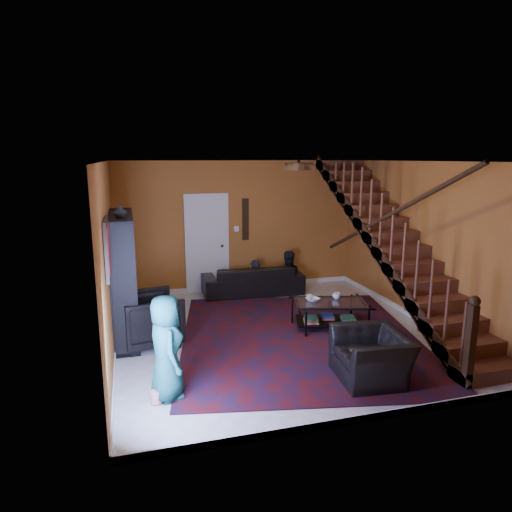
{
  "coord_description": "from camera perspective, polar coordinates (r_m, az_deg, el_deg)",
  "views": [
    {
      "loc": [
        -2.3,
        -6.77,
        2.86
      ],
      "look_at": [
        -0.27,
        0.4,
        1.25
      ],
      "focal_mm": 32.0,
      "sensor_mm": 36.0,
      "label": 1
    }
  ],
  "objects": [
    {
      "name": "person_adult_b",
      "position": [
        10.05,
        3.94,
        -3.06
      ],
      "size": [
        0.68,
        0.55,
        1.33
      ],
      "primitive_type": "imported",
      "rotation": [
        0.0,
        0.0,
        3.08
      ],
      "color": "black",
      "rests_on": "sofa"
    },
    {
      "name": "room",
      "position": [
        8.63,
        -8.56,
        -6.93
      ],
      "size": [
        5.5,
        5.5,
        5.5
      ],
      "color": "#B06127",
      "rests_on": "ground"
    },
    {
      "name": "vase",
      "position": [
        6.91,
        -16.65,
        5.36
      ],
      "size": [
        0.18,
        0.18,
        0.19
      ],
      "primitive_type": "imported",
      "color": "#999999",
      "rests_on": "bookshelf"
    },
    {
      "name": "person_child",
      "position": [
        5.63,
        -11.16,
        -11.15
      ],
      "size": [
        0.49,
        0.68,
        1.29
      ],
      "primitive_type": "imported",
      "rotation": [
        0.0,
        0.0,
        1.71
      ],
      "color": "#19615D",
      "rests_on": "armchair_left"
    },
    {
      "name": "bookshelf",
      "position": [
        7.61,
        -16.1,
        -2.7
      ],
      "size": [
        0.35,
        1.8,
        2.0
      ],
      "color": "black",
      "rests_on": "floor"
    },
    {
      "name": "bowl",
      "position": [
        7.88,
        7.1,
        -5.42
      ],
      "size": [
        0.28,
        0.28,
        0.06
      ],
      "primitive_type": "imported",
      "rotation": [
        0.0,
        0.0,
        0.31
      ],
      "color": "#999999",
      "rests_on": "coffee_table"
    },
    {
      "name": "sofa",
      "position": [
        9.74,
        -0.43,
        -2.96
      ],
      "size": [
        2.14,
        0.88,
        0.62
      ],
      "primitive_type": "imported",
      "rotation": [
        0.0,
        0.0,
        3.12
      ],
      "color": "black",
      "rests_on": "floor"
    },
    {
      "name": "framed_picture",
      "position": [
        5.98,
        -18.11,
        0.91
      ],
      "size": [
        0.04,
        0.74,
        0.74
      ],
      "primitive_type": "cube",
      "color": "maroon",
      "rests_on": "room"
    },
    {
      "name": "popcorn_bucket",
      "position": [
        5.75,
        -12.37,
        -16.81
      ],
      "size": [
        0.17,
        0.17,
        0.15
      ],
      "primitive_type": "cylinder",
      "rotation": [
        0.0,
        0.0,
        -0.37
      ],
      "color": "red",
      "rests_on": "rug"
    },
    {
      "name": "ceiling_fixture",
      "position": [
        6.4,
        5.38,
        11.1
      ],
      "size": [
        0.4,
        0.4,
        0.1
      ],
      "primitive_type": "cylinder",
      "color": "#3F2814",
      "rests_on": "room"
    },
    {
      "name": "cup_a",
      "position": [
        8.06,
        10.01,
        -4.93
      ],
      "size": [
        0.18,
        0.18,
        0.11
      ],
      "primitive_type": "imported",
      "rotation": [
        0.0,
        0.0,
        0.39
      ],
      "color": "#999999",
      "rests_on": "coffee_table"
    },
    {
      "name": "cup_b",
      "position": [
        7.9,
        6.67,
        -5.22
      ],
      "size": [
        0.11,
        0.11,
        0.1
      ],
      "primitive_type": "imported",
      "rotation": [
        0.0,
        0.0,
        0.05
      ],
      "color": "#999999",
      "rests_on": "coffee_table"
    },
    {
      "name": "armchair_left",
      "position": [
        7.32,
        -13.04,
        -7.66
      ],
      "size": [
        1.05,
        1.03,
        0.82
      ],
      "primitive_type": "imported",
      "rotation": [
        0.0,
        0.0,
        1.76
      ],
      "color": "black",
      "rests_on": "floor"
    },
    {
      "name": "staircase",
      "position": [
        8.21,
        17.08,
        1.43
      ],
      "size": [
        0.95,
        5.02,
        3.18
      ],
      "color": "brown",
      "rests_on": "floor"
    },
    {
      "name": "floor",
      "position": [
        7.7,
        2.79,
        -9.6
      ],
      "size": [
        5.5,
        5.5,
        0.0
      ],
      "primitive_type": "plane",
      "color": "beige",
      "rests_on": "ground"
    },
    {
      "name": "wall_hanging",
      "position": [
        9.89,
        -1.34,
        4.61
      ],
      "size": [
        0.14,
        0.03,
        0.9
      ],
      "primitive_type": "cube",
      "color": "black",
      "rests_on": "room"
    },
    {
      "name": "person_adult_a",
      "position": [
        9.85,
        -0.17,
        -3.81
      ],
      "size": [
        0.44,
        0.3,
        1.18
      ],
      "primitive_type": "imported",
      "rotation": [
        0.0,
        0.0,
        3.11
      ],
      "color": "black",
      "rests_on": "sofa"
    },
    {
      "name": "rug",
      "position": [
        7.53,
        5.45,
        -10.07
      ],
      "size": [
        4.48,
        4.9,
        0.02
      ],
      "primitive_type": "cube",
      "rotation": [
        0.0,
        0.0,
        -0.19
      ],
      "color": "#440C0D",
      "rests_on": "floor"
    },
    {
      "name": "armchair_right",
      "position": [
        6.28,
        14.22,
        -12.06
      ],
      "size": [
        0.95,
        1.06,
        0.64
      ],
      "primitive_type": "imported",
      "rotation": [
        0.0,
        0.0,
        -1.67
      ],
      "color": "black",
      "rests_on": "floor"
    },
    {
      "name": "coffee_table",
      "position": [
        7.95,
        9.23,
        -7.01
      ],
      "size": [
        1.34,
        1.0,
        0.46
      ],
      "rotation": [
        0.0,
        0.0,
        -0.28
      ],
      "color": "black",
      "rests_on": "floor"
    },
    {
      "name": "door",
      "position": [
        9.8,
        -6.13,
        1.36
      ],
      "size": [
        0.82,
        0.05,
        2.05
      ],
      "primitive_type": "cube",
      "color": "silver",
      "rests_on": "floor"
    }
  ]
}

